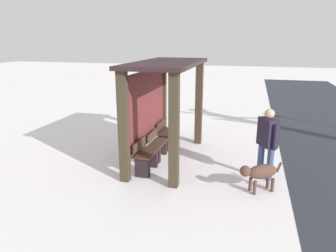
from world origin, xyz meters
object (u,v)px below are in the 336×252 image
at_px(bench_center_inside, 157,147).
at_px(bench_right_inside, 167,136).
at_px(bus_shelter, 160,94).
at_px(person_walking, 267,139).
at_px(dog, 260,172).
at_px(bench_left_inside, 146,159).

height_order(bench_center_inside, bench_right_inside, bench_right_inside).
bearing_deg(bench_center_inside, bus_shelter, -90.00).
height_order(bench_right_inside, person_walking, person_walking).
distance_m(bus_shelter, dog, 3.06).
distance_m(person_walking, dog, 0.87).
height_order(bus_shelter, bench_center_inside, bus_shelter).
distance_m(bus_shelter, bench_left_inside, 1.66).
bearing_deg(bench_right_inside, bench_center_inside, 179.94).
height_order(bench_center_inside, person_walking, person_walking).
xyz_separation_m(bench_right_inside, person_walking, (-1.48, -2.68, 0.61)).
bearing_deg(dog, bus_shelter, 62.92).
bearing_deg(person_walking, bench_center_inside, 77.88).
distance_m(bench_left_inside, dog, 2.58).
bearing_deg(dog, bench_center_inside, 63.72).
bearing_deg(person_walking, bench_right_inside, 61.05).
relative_size(bus_shelter, bench_center_inside, 4.12).
bearing_deg(person_walking, dog, 169.56).
bearing_deg(bench_center_inside, dog, -116.28).
bearing_deg(bench_right_inside, bench_left_inside, 179.99).
bearing_deg(bench_center_inside, person_walking, -102.12).
distance_m(bench_left_inside, bench_right_inside, 1.81).
bearing_deg(bus_shelter, bench_left_inside, 174.58).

